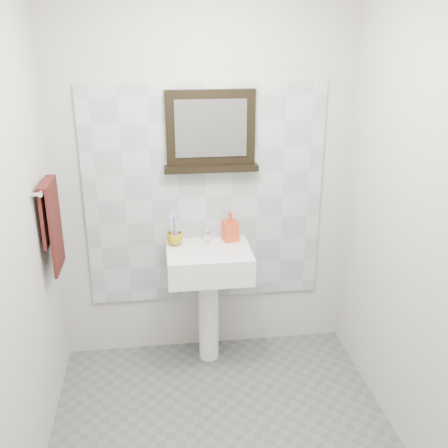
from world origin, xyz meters
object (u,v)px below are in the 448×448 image
at_px(framed_mirror, 211,133).
at_px(pedestal_sink, 209,274).
at_px(toothbrush_cup, 175,239).
at_px(hand_towel, 52,219).
at_px(soap_dispenser, 230,226).

bearing_deg(framed_mirror, pedestal_sink, -102.14).
bearing_deg(toothbrush_cup, hand_towel, -160.66).
relative_size(framed_mirror, hand_towel, 1.12).
relative_size(toothbrush_cup, soap_dispenser, 0.53).
bearing_deg(pedestal_sink, framed_mirror, 77.86).
height_order(pedestal_sink, soap_dispenser, soap_dispenser).
distance_m(toothbrush_cup, framed_mirror, 0.73).
height_order(toothbrush_cup, soap_dispenser, soap_dispenser).
bearing_deg(soap_dispenser, hand_towel, 175.79).
bearing_deg(hand_towel, soap_dispenser, 14.12).
bearing_deg(pedestal_sink, soap_dispenser, 37.44).
bearing_deg(pedestal_sink, toothbrush_cup, 154.93).
relative_size(pedestal_sink, toothbrush_cup, 8.94).
bearing_deg(framed_mirror, hand_towel, -160.86).
height_order(toothbrush_cup, framed_mirror, framed_mirror).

